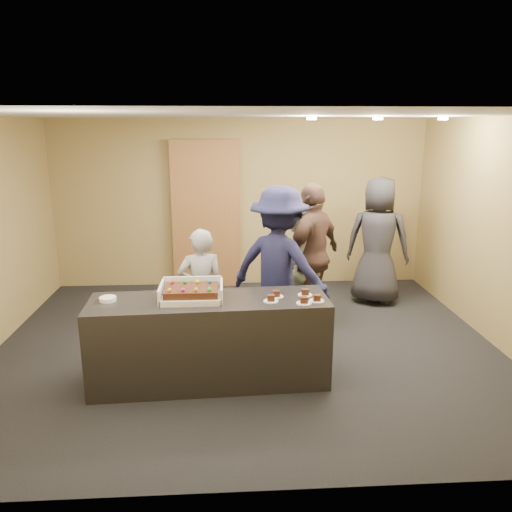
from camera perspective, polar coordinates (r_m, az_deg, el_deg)
name	(u,v)px	position (r m, az deg, el deg)	size (l,w,h in m)	color
room	(247,237)	(5.72, -1.08, 2.18)	(6.04, 6.00, 2.70)	black
serving_counter	(210,341)	(5.21, -5.29, -9.64)	(2.40, 0.70, 0.90)	black
storage_cabinet	(206,215)	(8.12, -5.74, 4.71)	(1.08, 0.15, 2.39)	brown
cake_box	(192,295)	(5.05, -7.36, -4.44)	(0.62, 0.43, 0.18)	white
sheet_cake	(191,291)	(5.02, -7.40, -3.95)	(0.53, 0.36, 0.11)	black
plate_stack	(108,299)	(5.18, -16.58, -4.73)	(0.16, 0.16, 0.04)	white
slice_a	(271,299)	(4.96, 1.72, -4.95)	(0.15, 0.15, 0.07)	white
slice_b	(276,295)	(5.09, 2.33, -4.44)	(0.15, 0.15, 0.07)	white
slice_c	(304,301)	(4.92, 5.50, -5.16)	(0.15, 0.15, 0.07)	white
slice_d	(305,293)	(5.15, 5.63, -4.24)	(0.15, 0.15, 0.07)	white
slice_e	(317,299)	(5.00, 6.95, -4.89)	(0.15, 0.15, 0.07)	white
person_server_grey	(201,291)	(5.80, -6.27, -4.01)	(0.54, 0.35, 1.47)	#9E9FA3
person_sage_man	(297,262)	(6.64, 4.76, -0.72)	(0.81, 0.63, 1.66)	gray
person_navy_man	(279,267)	(5.93, 2.70, -1.27)	(1.24, 0.71, 1.92)	#191A3D
person_brown_extra	(313,255)	(6.56, 6.51, 0.09)	(1.11, 0.46, 1.89)	brown
person_dark_suit	(378,241)	(7.56, 13.75, 1.69)	(0.92, 0.60, 1.89)	#27262B
ceiling_spotlights	(378,119)	(6.35, 13.75, 15.01)	(1.72, 0.12, 0.03)	#FFEAC6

